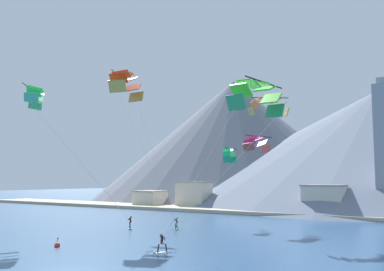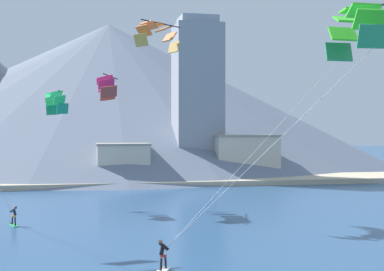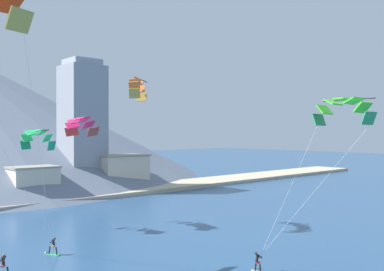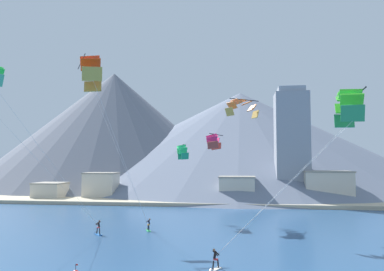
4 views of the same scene
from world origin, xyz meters
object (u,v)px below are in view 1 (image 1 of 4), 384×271
Objects in this scene: kitesurfer_near_lead at (177,226)px; parafoil_kite_mid_center at (36,96)px; kitesurfer_mid_center at (130,225)px; race_marker_buoy at (57,245)px; parafoil_kite_distant_mid_solo at (229,154)px; parafoil_kite_distant_high_outer at (269,105)px; kitesurfer_near_trail at (160,247)px; parafoil_kite_near_lead at (126,83)px; parafoil_kite_near_trail at (256,95)px; parafoil_kite_distant_low_drift at (256,142)px.

kitesurfer_near_lead is 24.97m from parafoil_kite_mid_center.
kitesurfer_mid_center is 16.13m from race_marker_buoy.
parafoil_kite_mid_center reaches higher than parafoil_kite_distant_mid_solo.
kitesurfer_mid_center is 0.37× the size of parafoil_kite_distant_mid_solo.
kitesurfer_mid_center is 0.39× the size of parafoil_kite_distant_high_outer.
parafoil_kite_near_lead is (-16.27, 12.81, 19.46)m from kitesurfer_near_trail.
kitesurfer_mid_center is 0.09× the size of parafoil_kite_near_lead.
kitesurfer_mid_center is at bearing -122.12° from parafoil_kite_distant_mid_solo.
parafoil_kite_distant_high_outer reaches higher than parafoil_kite_near_trail.
parafoil_kite_near_trail reaches higher than parafoil_kite_distant_low_drift.
parafoil_kite_near_lead reaches higher than kitesurfer_near_lead.
parafoil_kite_distant_low_drift reaches higher than race_marker_buoy.
parafoil_kite_mid_center reaches higher than kitesurfer_mid_center.
kitesurfer_near_lead is 0.14× the size of parafoil_kite_near_trail.
parafoil_kite_mid_center is 28.41m from parafoil_kite_distant_mid_solo.
parafoil_kite_near_lead reaches higher than parafoil_kite_distant_mid_solo.
parafoil_kite_distant_mid_solo is (-9.17, 6.05, -5.72)m from parafoil_kite_distant_high_outer.
kitesurfer_near_lead is at bearing 139.27° from parafoil_kite_near_trail.
parafoil_kite_distant_mid_solo is at bearing 74.46° from kitesurfer_near_lead.
parafoil_kite_near_trail is at bearing -68.82° from parafoil_kite_distant_high_outer.
parafoil_kite_near_lead reaches higher than parafoil_kite_distant_high_outer.
kitesurfer_near_lead is 29.10m from parafoil_kite_near_trail.
kitesurfer_near_trail is 0.98× the size of kitesurfer_mid_center.
parafoil_kite_near_lead reaches higher than race_marker_buoy.
kitesurfer_mid_center is at bearing 50.78° from parafoil_kite_mid_center.
parafoil_kite_distant_low_drift is at bearing 115.40° from parafoil_kite_near_trail.
parafoil_kite_mid_center is at bearing -135.91° from kitesurfer_near_lead.
parafoil_kite_distant_low_drift is at bearing 43.14° from kitesurfer_mid_center.
parafoil_kite_distant_low_drift is at bearing 46.30° from parafoil_kite_mid_center.
kitesurfer_mid_center reaches higher than kitesurfer_near_trail.
race_marker_buoy is at bearing -119.76° from parafoil_kite_distant_high_outer.
parafoil_kite_distant_high_outer is at bearing 16.89° from kitesurfer_near_lead.
parafoil_kite_distant_low_drift is (12.90, 12.09, 11.30)m from kitesurfer_mid_center.
kitesurfer_mid_center is at bearing -136.86° from parafoil_kite_distant_low_drift.
parafoil_kite_near_lead is (-6.69, -2.98, 19.55)m from kitesurfer_near_lead.
parafoil_kite_mid_center is at bearing 172.61° from kitesurfer_near_trail.
kitesurfer_near_trail is 16.27m from parafoil_kite_near_trail.
parafoil_kite_near_trail is at bearing -40.73° from kitesurfer_near_lead.
parafoil_kite_distant_high_outer is 4.49× the size of race_marker_buoy.
parafoil_kite_near_lead is at bearing -126.56° from parafoil_kite_distant_mid_solo.
parafoil_kite_mid_center reaches higher than race_marker_buoy.
parafoil_kite_distant_high_outer is at bearing 83.31° from kitesurfer_near_trail.
parafoil_kite_distant_low_drift is (14.21, 11.89, -8.14)m from parafoil_kite_near_lead.
kitesurfer_near_trail is 24.97m from parafoil_kite_distant_high_outer.
parafoil_kite_near_trail is (19.88, -17.12, 12.61)m from kitesurfer_near_lead.
parafoil_kite_near_trail is 2.77× the size of parafoil_kite_distant_high_outer.
parafoil_kite_near_trail is at bearing -57.29° from parafoil_kite_distant_mid_solo.
race_marker_buoy is (-10.46, -2.88, -0.36)m from kitesurfer_near_trail.
parafoil_kite_mid_center is at bearing -146.79° from parafoil_kite_distant_high_outer.
parafoil_kite_distant_low_drift reaches higher than kitesurfer_mid_center.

